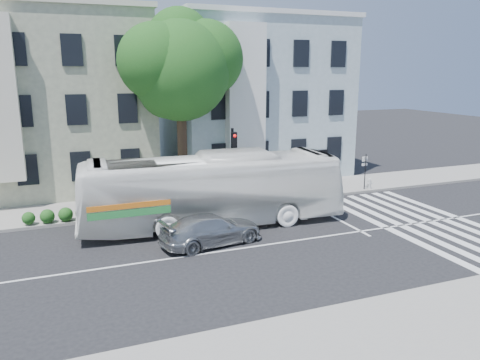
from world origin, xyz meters
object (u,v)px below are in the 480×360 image
traffic_signal (233,157)px  fire_hydrant (369,183)px  bus (213,190)px  sedan (211,229)px

traffic_signal → fire_hydrant: 9.72m
fire_hydrant → bus: bearing=-166.2°
bus → traffic_signal: bearing=-35.6°
sedan → fire_hydrant: (12.28, 5.28, -0.17)m
sedan → traffic_signal: size_ratio=1.04×
traffic_signal → fire_hydrant: (9.41, 0.36, -2.39)m
traffic_signal → bus: bearing=-124.8°
sedan → fire_hydrant: sedan is taller
bus → sedan: size_ratio=2.79×
bus → fire_hydrant: (11.39, 2.81, -1.30)m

